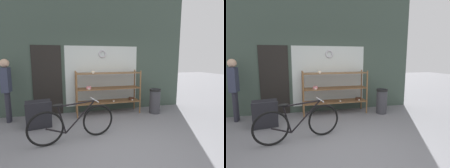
# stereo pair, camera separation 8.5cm
# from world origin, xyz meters

# --- Properties ---
(ground_plane) EXTENTS (30.00, 30.00, 0.00)m
(ground_plane) POSITION_xyz_m (0.00, 0.00, 0.00)
(ground_plane) COLOR slate
(storefront_facade) EXTENTS (6.05, 0.13, 3.80)m
(storefront_facade) POSITION_xyz_m (-0.03, 2.65, 1.85)
(storefront_facade) COLOR #3D4C42
(storefront_facade) RESTS_ON ground_plane
(display_case) EXTENTS (1.99, 0.52, 1.36)m
(display_case) POSITION_xyz_m (0.31, 2.25, 0.79)
(display_case) COLOR brown
(display_case) RESTS_ON ground_plane
(bicycle) EXTENTS (1.79, 0.53, 0.84)m
(bicycle) POSITION_xyz_m (-0.84, 0.65, 0.38)
(bicycle) COLOR black
(bicycle) RESTS_ON ground_plane
(sandwich_board) EXTENTS (0.64, 0.48, 0.70)m
(sandwich_board) POSITION_xyz_m (-1.62, 1.45, 0.36)
(sandwich_board) COLOR #232328
(sandwich_board) RESTS_ON ground_plane
(pedestrian) EXTENTS (0.22, 0.32, 1.71)m
(pedestrian) POSITION_xyz_m (-2.48, 2.20, 1.01)
(pedestrian) COLOR #282833
(pedestrian) RESTS_ON ground_plane
(trash_bin) EXTENTS (0.35, 0.35, 0.77)m
(trash_bin) POSITION_xyz_m (1.73, 1.90, 0.41)
(trash_bin) COLOR #38383D
(trash_bin) RESTS_ON ground_plane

